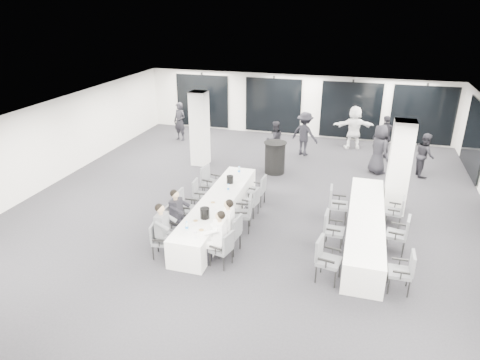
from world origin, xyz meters
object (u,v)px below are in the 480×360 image
object	(u,v)px
chair_main_left_near	(159,238)
chair_side_left_far	(336,202)
chair_main_left_second	(173,221)
chair_side_right_near	(404,269)
standing_guest_g	(180,119)
ice_bucket_far	(230,179)
standing_guest_b	(275,137)
standing_guest_f	(354,124)
standing_guest_d	(386,134)
cocktail_table	(275,157)
chair_main_right_far	(259,189)
chair_side_left_near	(325,257)
chair_side_left_mid	(331,228)
standing_guest_e	(379,146)
chair_main_right_second	(232,232)
chair_main_left_mid	(185,206)
chair_main_right_fourth	(253,200)
standing_guest_c	(305,131)
chair_main_left_fourth	(200,193)
chair_side_right_mid	(401,232)
ice_bucket_near	(205,213)
standing_guest_h	(425,152)
banquet_table_side	(365,227)
chair_main_left_far	(209,180)
banquet_table_main	(218,211)
chair_main_right_near	(224,247)
chair_side_right_far	(397,210)

from	to	relation	value
chair_main_left_near	chair_side_left_far	bearing A→B (deg)	118.95
chair_main_left_second	chair_side_right_near	world-z (taller)	chair_side_right_near
standing_guest_g	ice_bucket_far	world-z (taller)	standing_guest_g
standing_guest_b	standing_guest_f	distance (m)	3.65
standing_guest_d	cocktail_table	bearing A→B (deg)	17.55
chair_main_right_far	standing_guest_b	world-z (taller)	standing_guest_b
chair_side_left_near	standing_guest_g	xyz separation A→B (m)	(-7.35, 8.81, 0.38)
chair_side_left_mid	standing_guest_e	bearing A→B (deg)	171.05
standing_guest_f	standing_guest_d	bearing A→B (deg)	128.88
chair_side_left_near	standing_guest_g	world-z (taller)	standing_guest_g
chair_main_right_second	chair_side_left_mid	bearing A→B (deg)	-61.49
cocktail_table	chair_side_right_near	world-z (taller)	cocktail_table
chair_main_left_mid	standing_guest_e	distance (m)	7.67
chair_main_left_second	chair_main_right_fourth	world-z (taller)	chair_main_left_second
chair_main_left_near	chair_side_left_far	distance (m)	5.04
standing_guest_c	chair_main_left_fourth	bearing A→B (deg)	91.46
chair_main_right_fourth	chair_side_right_mid	distance (m)	4.11
standing_guest_d	ice_bucket_near	xyz separation A→B (m)	(-4.54, -8.17, -0.09)
chair_side_left_mid	standing_guest_f	size ratio (longest dim) A/B	0.47
standing_guest_g	standing_guest_h	bearing A→B (deg)	8.66
chair_main_left_second	standing_guest_b	distance (m)	7.11
banquet_table_side	chair_main_left_mid	world-z (taller)	chair_main_left_mid
chair_main_left_fourth	chair_side_left_far	size ratio (longest dim) A/B	0.88
chair_main_left_far	chair_side_left_near	xyz separation A→B (m)	(4.00, -3.44, 0.01)
chair_main_right_second	ice_bucket_near	world-z (taller)	ice_bucket_near
cocktail_table	chair_main_left_far	xyz separation A→B (m)	(-1.58, -2.64, -0.00)
chair_main_right_fourth	standing_guest_b	distance (m)	5.18
chair_side_left_far	chair_side_left_near	bearing A→B (deg)	-2.75
standing_guest_b	ice_bucket_far	xyz separation A→B (m)	(-0.39, -4.67, 0.02)
chair_side_left_far	chair_main_left_far	bearing A→B (deg)	-100.41
banquet_table_main	chair_main_right_near	distance (m)	2.15
chair_side_left_far	chair_side_right_mid	size ratio (longest dim) A/B	1.04
chair_main_left_second	standing_guest_h	bearing A→B (deg)	138.06
chair_main_right_fourth	chair_main_left_fourth	bearing A→B (deg)	97.87
standing_guest_g	chair_side_left_mid	bearing A→B (deg)	-27.85
banquet_table_main	standing_guest_f	distance (m)	8.67
banquet_table_side	chair_side_left_far	xyz separation A→B (m)	(-0.84, 0.87, 0.22)
chair_main_right_near	chair_side_right_near	bearing A→B (deg)	-73.41
standing_guest_d	standing_guest_g	bearing A→B (deg)	-17.88
chair_main_right_far	chair_side_right_near	xyz separation A→B (m)	(4.01, -3.28, 0.01)
chair_main_right_second	chair_side_right_near	bearing A→B (deg)	-90.00
chair_main_left_far	standing_guest_b	world-z (taller)	standing_guest_b
standing_guest_h	ice_bucket_near	distance (m)	8.82
chair_main_right_fourth	standing_guest_c	world-z (taller)	standing_guest_c
standing_guest_e	ice_bucket_near	xyz separation A→B (m)	(-4.28, -6.43, -0.13)
chair_main_left_far	chair_side_right_mid	world-z (taller)	chair_main_left_far
chair_main_left_fourth	chair_side_right_far	size ratio (longest dim) A/B	1.02
chair_main_right_near	chair_main_right_far	xyz separation A→B (m)	(0.01, 3.45, 0.02)
chair_main_right_second	chair_side_left_far	distance (m)	3.34
chair_main_right_far	standing_guest_e	world-z (taller)	standing_guest_e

